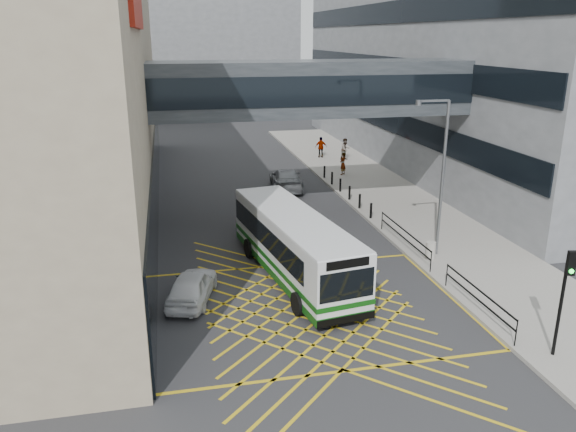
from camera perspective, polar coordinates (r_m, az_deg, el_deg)
ground at (r=22.63m, az=2.17°, el=-9.35°), size 120.00×120.00×0.00m
building_right at (r=52.29m, az=22.51°, el=16.21°), size 24.09×44.00×20.00m
building_far at (r=79.55m, az=-10.41°, el=16.64°), size 28.00×16.00×18.00m
skybridge at (r=32.62m, az=2.24°, el=12.86°), size 20.00×4.10×3.00m
pavement at (r=38.63m, az=9.66°, el=2.21°), size 6.00×54.00×0.16m
box_junction at (r=22.63m, az=2.17°, el=-9.34°), size 12.00×9.00×0.01m
bus at (r=24.84m, az=0.54°, el=-2.84°), size 3.95×10.61×2.91m
car_white at (r=23.27m, az=-9.74°, el=-7.00°), size 2.78×4.44×1.32m
car_dark at (r=30.06m, az=-2.89°, el=-0.96°), size 1.77×4.22×1.31m
car_silver at (r=39.40m, az=-0.18°, el=3.82°), size 2.56×5.16×1.55m
traffic_light at (r=20.16m, az=26.33°, el=-6.63°), size 0.29×0.45×3.79m
street_lamp at (r=27.16m, az=15.17°, el=4.61°), size 1.68×0.26×7.45m
litter_bin at (r=27.67m, az=14.27°, el=-3.39°), size 0.48×0.48×0.82m
kerb_railings at (r=25.83m, az=14.57°, el=-4.23°), size 0.05×12.54×1.00m
bollards at (r=37.57m, az=5.79°, el=2.77°), size 0.14×10.14×0.90m
pedestrian_a at (r=43.17m, az=5.59°, el=5.30°), size 0.82×0.81×1.70m
pedestrian_b at (r=48.49m, az=5.84°, el=6.77°), size 1.03×0.82×1.83m
pedestrian_c at (r=49.29m, az=3.37°, el=6.98°), size 1.10×0.62×1.79m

